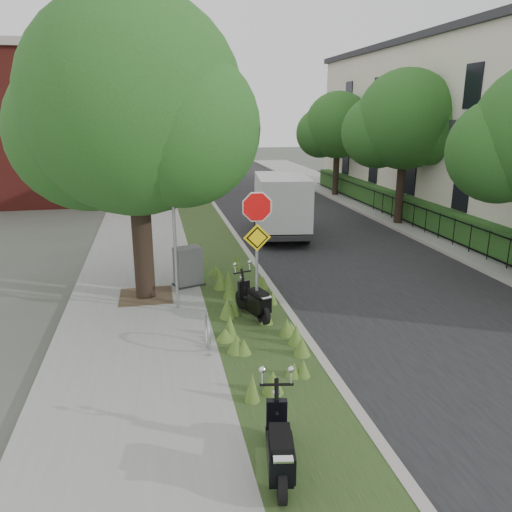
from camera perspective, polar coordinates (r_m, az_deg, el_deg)
The scene contains 21 objects.
ground at distance 11.86m, azimuth 7.40°, elevation -8.43°, with size 120.00×120.00×0.00m, color #4C5147.
sidewalk_near at distance 20.75m, azimuth -13.01°, elevation 2.25°, with size 3.50×60.00×0.12m, color gray.
verge at distance 20.85m, azimuth -5.44°, elevation 2.67°, with size 2.00×60.00×0.12m, color #253E1A.
kerb_near at distance 20.98m, azimuth -2.72°, elevation 2.82°, with size 0.20×60.00×0.13m, color #9E9991.
road at distance 21.79m, azimuth 6.42°, elevation 3.08°, with size 7.00×60.00×0.01m, color black.
kerb_far at distance 23.08m, azimuth 14.74°, elevation 3.54°, with size 0.20×60.00×0.13m, color #9E9991.
footpath_far at distance 23.88m, azimuth 18.41°, elevation 3.64°, with size 3.20×60.00×0.12m, color gray.
street_tree_main at distance 13.03m, azimuth -14.09°, elevation 15.24°, with size 6.21×5.54×7.66m.
bare_post at distance 12.29m, azimuth -9.31°, elevation 2.84°, with size 0.08×0.08×4.00m.
bike_hoop at distance 10.58m, azimuth -5.55°, elevation -8.58°, with size 0.06×0.78×0.77m.
sign_assembly at distance 11.28m, azimuth 0.11°, elevation 2.92°, with size 0.94×0.08×3.22m.
fence_far at distance 23.28m, azimuth 16.40°, elevation 5.04°, with size 0.04×24.00×1.00m.
hedge_far at distance 23.62m, azimuth 17.91°, elevation 5.07°, with size 1.00×24.00×1.10m, color #1F4B1B.
terrace_houses at distance 25.22m, azimuth 25.94°, elevation 12.92°, with size 7.40×26.40×8.20m.
brick_building at distance 32.70m, azimuth -22.65°, elevation 13.78°, with size 9.40×10.40×8.30m.
far_tree_b at distance 22.82m, azimuth 16.50°, elevation 14.20°, with size 4.83×4.31×6.56m.
far_tree_c at distance 30.14m, azimuth 9.21°, elevation 14.19°, with size 4.37×3.89×5.93m.
scooter_near at distance 11.96m, azimuth -0.04°, elevation -5.53°, with size 0.64×1.55×0.76m.
scooter_far at distance 7.19m, azimuth 2.72°, elevation -21.71°, with size 0.53×1.65×0.79m.
box_truck at distance 20.16m, azimuth 2.84°, elevation 6.14°, with size 2.47×4.94×2.14m.
utility_cabinet at distance 14.34m, azimuth -7.76°, elevation -1.25°, with size 0.97×0.80×1.11m.
Camera 1 is at (-3.63, -10.16, 4.92)m, focal length 35.00 mm.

